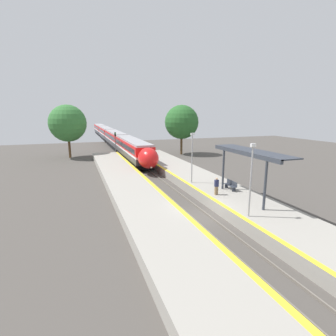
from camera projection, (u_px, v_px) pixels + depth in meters
ground_plane at (200, 217)px, 21.23m from camera, size 120.00×120.00×0.00m
rail_left at (192, 218)px, 20.98m from camera, size 0.08×90.00×0.15m
rail_right at (208, 215)px, 21.45m from camera, size 0.08×90.00×0.15m
train at (111, 136)px, 70.35m from camera, size 2.88×79.65×3.87m
platform_right at (244, 206)px, 22.51m from camera, size 5.14×64.00×0.96m
platform_left at (153, 218)px, 19.84m from camera, size 4.65×64.00×0.96m
platform_bench at (231, 185)px, 25.45m from camera, size 0.44×1.73×0.89m
person_waiting at (216, 186)px, 23.80m from camera, size 0.36×0.22×1.60m
railway_signal at (115, 142)px, 49.10m from camera, size 0.28×0.28×4.71m
lamppost_near at (251, 176)px, 18.35m from camera, size 0.36×0.20×5.30m
lamppost_mid at (192, 155)px, 27.47m from camera, size 0.36×0.20×5.30m
station_canopy at (249, 154)px, 22.39m from camera, size 2.02×9.01×4.20m
background_tree_left at (68, 123)px, 47.87m from camera, size 6.73×6.73×9.76m
background_tree_right at (182, 122)px, 51.87m from camera, size 6.69×6.69×9.81m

